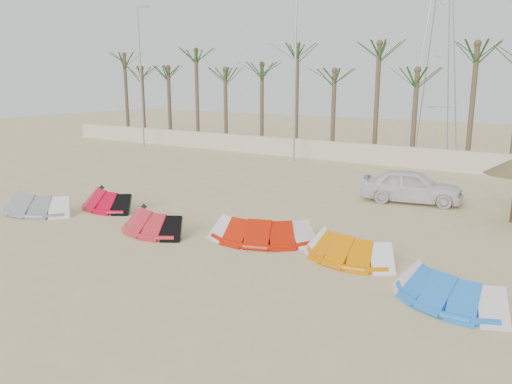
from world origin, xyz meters
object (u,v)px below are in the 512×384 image
Objects in this scene: kite_orange at (351,246)px; kite_grey at (41,202)px; kite_blue at (449,285)px; kite_red_left at (111,198)px; kite_red_mid at (157,219)px; kite_red_right at (266,228)px; car at (411,186)px.

kite_grey is at bearing -172.52° from kite_orange.
kite_orange and kite_blue have the same top height.
kite_red_left is at bearing 172.53° from kite_blue.
kite_red_left is 1.01× the size of kite_red_mid.
kite_red_left is 11.19m from kite_orange.
kite_red_left is (1.93, 2.09, -0.00)m from kite_grey.
kite_grey is 1.08× the size of kite_red_left.
kite_blue is at bearing -7.47° from kite_red_left.
kite_blue is (3.24, -1.52, -0.00)m from kite_orange.
kite_red_left and kite_red_mid have the same top height.
kite_red_mid is 10.38m from kite_blue.
kite_grey is at bearing -132.78° from kite_red_left.
kite_grey and kite_red_left have the same top height.
kite_red_right is at bearing -1.23° from kite_red_left.
kite_red_mid is at bearing -19.51° from kite_red_left.
kite_grey and kite_red_right have the same top height.
kite_orange is at bearing 8.50° from kite_red_mid.
kite_red_right is at bearing 149.90° from car.
kite_red_right is 0.90× the size of car.
car is at bearing 110.98° from kite_blue.
kite_red_mid is at bearing 6.25° from kite_grey.
car is at bearing 93.62° from kite_orange.
kite_orange is 0.96× the size of kite_blue.
kite_orange is at bearing 154.82° from kite_blue.
car reaches higher than kite_red_right.
kite_red_left is at bearing 160.49° from kite_red_mid.
car reaches higher than kite_red_left.
car is (10.66, 7.93, 0.33)m from kite_red_left.
kite_orange is 0.74× the size of car.
kite_red_left and kite_red_right have the same top height.
kite_orange is at bearing -1.89° from kite_red_left.
kite_red_mid is 1.03× the size of kite_orange.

